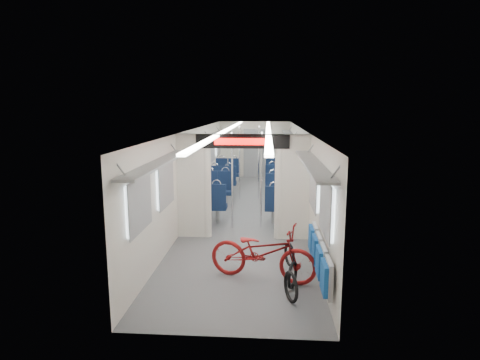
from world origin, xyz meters
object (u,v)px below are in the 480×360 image
(seat_bay_far_left, at_px, (225,174))
(stanchion_near_right, at_px, (261,180))
(seat_bay_far_right, at_px, (278,173))
(seat_bay_near_right, at_px, (282,195))
(bike_hoop_c, at_px, (289,256))
(bike_hoop_a, at_px, (291,288))
(flip_bench, at_px, (319,256))
(seat_bay_near_left, at_px, (213,193))
(stanchion_near_left, at_px, (232,181))
(bicycle, at_px, (263,252))
(stanchion_far_left, at_px, (239,163))
(bike_hoop_b, at_px, (292,277))
(stanchion_far_right, at_px, (259,163))

(seat_bay_far_left, distance_m, stanchion_near_right, 4.65)
(seat_bay_far_right, relative_size, stanchion_near_right, 0.93)
(seat_bay_near_right, height_order, stanchion_near_right, stanchion_near_right)
(bike_hoop_c, relative_size, seat_bay_far_left, 0.21)
(bike_hoop_a, xyz_separation_m, seat_bay_far_right, (0.03, 8.57, 0.34))
(flip_bench, relative_size, seat_bay_near_left, 0.97)
(stanchion_near_right, bearing_deg, stanchion_near_left, -170.01)
(bicycle, xyz_separation_m, seat_bay_far_left, (-1.40, 7.43, 0.06))
(seat_bay_far_right, xyz_separation_m, stanchion_near_right, (-0.55, -4.78, 0.60))
(bike_hoop_c, relative_size, stanchion_far_left, 0.19)
(bike_hoop_b, bearing_deg, flip_bench, -6.95)
(bicycle, relative_size, seat_bay_near_right, 0.90)
(bicycle, xyz_separation_m, bike_hoop_c, (0.49, 0.61, -0.28))
(bike_hoop_b, bearing_deg, stanchion_far_left, 101.46)
(bicycle, distance_m, flip_bench, 0.96)
(flip_bench, bearing_deg, stanchion_near_right, 105.93)
(bike_hoop_b, distance_m, seat_bay_near_right, 4.49)
(bike_hoop_a, xyz_separation_m, stanchion_far_right, (-0.64, 6.90, 0.94))
(seat_bay_near_right, distance_m, stanchion_near_right, 1.41)
(bike_hoop_a, xyz_separation_m, bike_hoop_b, (0.05, 0.46, -0.02))
(bike_hoop_b, bearing_deg, bike_hoop_a, -96.24)
(stanchion_near_left, distance_m, stanchion_far_left, 3.14)
(bicycle, bearing_deg, seat_bay_far_right, 12.02)
(seat_bay_near_left, bearing_deg, stanchion_near_left, -64.07)
(stanchion_near_right, bearing_deg, seat_bay_near_left, 137.69)
(seat_bay_far_right, height_order, stanchion_far_right, stanchion_far_right)
(bike_hoop_b, height_order, bike_hoop_c, same)
(stanchion_far_left, bearing_deg, bicycle, -82.42)
(bike_hoop_c, xyz_separation_m, stanchion_near_left, (-1.24, 2.29, 0.95))
(stanchion_far_right, bearing_deg, bike_hoop_b, -83.91)
(stanchion_near_left, bearing_deg, seat_bay_far_right, 75.97)
(bike_hoop_a, bearing_deg, stanchion_near_left, 107.99)
(seat_bay_near_right, distance_m, seat_bay_far_left, 3.76)
(seat_bay_near_left, relative_size, stanchion_far_left, 0.94)
(bicycle, height_order, seat_bay_near_right, seat_bay_near_right)
(bike_hoop_c, bearing_deg, bike_hoop_a, -92.17)
(seat_bay_near_right, relative_size, stanchion_far_right, 0.89)
(seat_bay_far_left, bearing_deg, bicycle, -79.30)
(stanchion_near_left, bearing_deg, seat_bay_near_right, 46.02)
(bike_hoop_a, height_order, bike_hoop_b, bike_hoop_a)
(seat_bay_near_right, bearing_deg, stanchion_far_left, 124.16)
(stanchion_far_right, bearing_deg, seat_bay_near_left, -122.21)
(bike_hoop_b, xyz_separation_m, bike_hoop_c, (0.00, 0.92, -0.00))
(seat_bay_near_left, height_order, stanchion_far_left, stanchion_far_left)
(bicycle, height_order, seat_bay_far_right, seat_bay_far_right)
(bicycle, height_order, stanchion_far_right, stanchion_far_right)
(flip_bench, relative_size, bike_hoop_c, 4.71)
(flip_bench, bearing_deg, seat_bay_far_left, 106.38)
(seat_bay_far_right, bearing_deg, bicycle, -93.42)
(stanchion_near_right, bearing_deg, flip_bench, -74.07)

